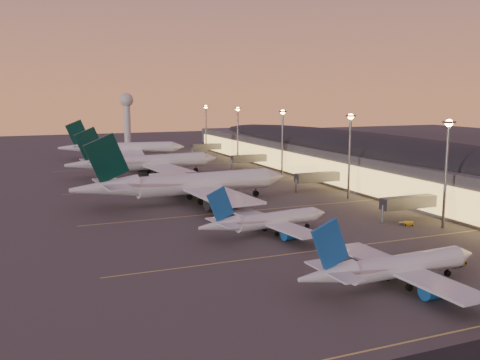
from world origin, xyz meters
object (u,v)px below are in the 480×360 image
airliner_narrow_south (392,267)px  radar_tower (127,109)px  airliner_wide_near (187,184)px  baggage_tug_b (458,262)px  baggage_tug_c (407,224)px  airliner_narrow_north (266,221)px  airliner_wide_mid (146,163)px  airliner_wide_far (123,148)px

airliner_narrow_south → radar_tower: radar_tower is taller
airliner_wide_near → airliner_narrow_south: bearing=-86.5°
baggage_tug_b → baggage_tug_c: baggage_tug_b is taller
airliner_narrow_north → airliner_wide_mid: 99.18m
airliner_wide_near → baggage_tug_c: 62.86m
airliner_narrow_north → baggage_tug_c: bearing=-16.6°
airliner_wide_mid → baggage_tug_c: 112.22m
airliner_wide_far → baggage_tug_b: airliner_wide_far is taller
airliner_narrow_south → baggage_tug_c: (30.42, 32.96, -2.87)m
airliner_wide_near → airliner_wide_mid: bearing=84.8°
airliner_wide_near → baggage_tug_c: size_ratio=19.51×
radar_tower → baggage_tug_c: bearing=-85.6°
airliner_wide_mid → baggage_tug_b: (29.06, -132.90, -4.53)m
airliner_narrow_south → radar_tower: size_ratio=1.10×
airliner_narrow_south → airliner_wide_far: (-8.50, 197.93, 1.73)m
airliner_narrow_north → airliner_wide_far: airliner_wide_far is taller
airliner_wide_mid → radar_tower: radar_tower is taller
airliner_wide_far → radar_tower: size_ratio=1.89×
airliner_wide_mid → baggage_tug_b: airliner_wide_mid is taller
airliner_narrow_north → airliner_wide_near: size_ratio=0.51×
airliner_narrow_north → airliner_wide_far: (-3.51, 159.58, 1.92)m
airliner_narrow_north → airliner_narrow_south: bearing=-90.6°
airliner_narrow_south → airliner_wide_near: size_ratio=0.54×
radar_tower → airliner_wide_far: bearing=-102.1°
airliner_narrow_south → baggage_tug_b: bearing=11.1°
airliner_wide_mid → baggage_tug_c: size_ratio=18.11×
radar_tower → baggage_tug_c: radar_tower is taller
baggage_tug_c → airliner_wide_near: bearing=166.2°
airliner_narrow_north → radar_tower: bearing=78.4°
baggage_tug_b → airliner_narrow_north: bearing=104.5°
airliner_narrow_south → airliner_wide_near: bearing=95.6°
airliner_wide_far → baggage_tug_b: 195.41m
airliner_narrow_north → radar_tower: radar_tower is taller
airliner_wide_far → baggage_tug_c: 169.56m
airliner_narrow_south → airliner_wide_mid: bearing=92.0°
baggage_tug_b → baggage_tug_c: 30.87m
airliner_narrow_north → airliner_wide_mid: airliner_wide_mid is taller
baggage_tug_b → airliner_wide_near: bearing=91.2°
airliner_narrow_north → radar_tower: (15.78, 249.44, 18.74)m
airliner_wide_near → baggage_tug_b: bearing=-73.0°
airliner_wide_far → radar_tower: 93.43m
airliner_narrow_north → airliner_wide_far: 159.63m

